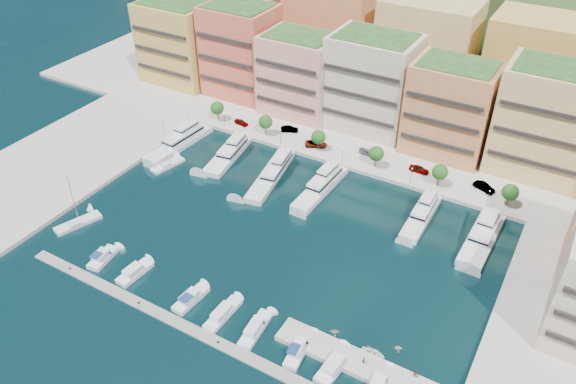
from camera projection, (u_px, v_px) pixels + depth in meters
name	position (u px, v px, depth m)	size (l,w,h in m)	color
ground	(278.00, 234.00, 119.79)	(400.00, 400.00, 0.00)	black
north_quay	(388.00, 115.00, 163.21)	(220.00, 64.00, 2.00)	#9E998E
west_quay	(48.00, 171.00, 139.44)	(34.00, 76.00, 2.00)	#9E998E
hillside	(439.00, 59.00, 196.83)	(240.00, 40.00, 58.00)	#233616
south_pontoon	(177.00, 323.00, 100.00)	(72.00, 2.20, 0.35)	gray
finger_pier	(366.00, 369.00, 92.17)	(32.00, 5.00, 2.00)	#9E998E
apartment_0	(178.00, 42.00, 173.88)	(22.00, 16.50, 24.80)	gold
apartment_1	(241.00, 51.00, 165.73)	(20.00, 16.50, 26.80)	#CB5943
apartment_2	(299.00, 74.00, 156.95)	(20.00, 15.50, 22.80)	#EC9384
apartment_3	(372.00, 83.00, 148.92)	(22.00, 16.50, 25.80)	beige
apartment_4	(450.00, 109.00, 139.15)	(20.00, 15.50, 23.80)	#C87B4B
apartment_5	(547.00, 121.00, 130.71)	(22.00, 16.50, 26.80)	tan
backblock_0	(250.00, 17.00, 184.64)	(26.00, 18.00, 30.00)	beige
backblock_1	(332.00, 34.00, 172.42)	(26.00, 18.00, 30.00)	#C87B4B
backblock_2	(426.00, 52.00, 160.20)	(26.00, 18.00, 30.00)	tan
backblock_3	(535.00, 74.00, 147.98)	(26.00, 18.00, 30.00)	gold
tree_0	(217.00, 108.00, 156.76)	(3.80, 3.80, 5.65)	#473323
tree_1	(266.00, 122.00, 150.25)	(3.80, 3.80, 5.65)	#473323
tree_2	(318.00, 137.00, 143.73)	(3.80, 3.80, 5.65)	#473323
tree_3	(376.00, 154.00, 137.22)	(3.80, 3.80, 5.65)	#473323
tree_4	(440.00, 172.00, 130.70)	(3.80, 3.80, 5.65)	#473323
tree_5	(510.00, 192.00, 124.18)	(3.80, 3.80, 5.65)	#473323
lamppost_0	(224.00, 118.00, 154.06)	(0.30, 0.30, 4.20)	black
lamppost_1	(280.00, 134.00, 146.73)	(0.30, 0.30, 4.20)	black
lamppost_2	(343.00, 153.00, 139.40)	(0.30, 0.30, 4.20)	black
lamppost_3	(412.00, 173.00, 132.07)	(0.30, 0.30, 4.20)	black
lamppost_4	(489.00, 195.00, 124.74)	(0.30, 0.30, 4.20)	black
yacht_0	(181.00, 141.00, 149.14)	(6.15, 22.54, 7.30)	silver
yacht_1	(229.00, 153.00, 144.22)	(7.83, 19.69, 7.30)	silver
yacht_2	(273.00, 172.00, 137.07)	(8.36, 23.64, 7.30)	silver
yacht_3	(322.00, 185.00, 132.64)	(4.93, 20.67, 7.30)	silver
yacht_5	(422.00, 214.00, 123.69)	(4.23, 17.78, 7.30)	silver
yacht_6	(483.00, 235.00, 117.66)	(5.54, 19.50, 7.30)	silver
cruiser_1	(103.00, 258.00, 113.03)	(3.76, 7.38, 2.66)	silver
cruiser_2	(134.00, 273.00, 109.59)	(3.34, 7.82, 2.55)	silver
cruiser_4	(191.00, 299.00, 103.93)	(3.21, 7.93, 2.66)	silver
cruiser_5	(223.00, 314.00, 100.97)	(2.71, 8.95, 2.55)	silver
cruiser_6	(255.00, 329.00, 98.13)	(3.24, 9.11, 2.55)	silver
cruiser_7	(299.00, 350.00, 94.57)	(3.42, 8.46, 2.66)	silver
cruiser_8	(334.00, 366.00, 91.90)	(3.59, 8.56, 2.55)	silver
sailboat_0	(78.00, 223.00, 122.32)	(6.01, 10.42, 13.20)	silver
sailboat_2	(168.00, 165.00, 141.08)	(4.66, 9.27, 13.20)	silver
tender_3	(398.00, 348.00, 95.11)	(1.29, 1.49, 0.79)	beige
tender_2	(373.00, 354.00, 94.05)	(3.01, 4.22, 0.87)	white
tender_1	(335.00, 331.00, 97.89)	(1.50, 1.74, 0.92)	#C1B494
car_0	(241.00, 122.00, 156.27)	(1.74, 4.31, 1.47)	gray
car_1	(289.00, 129.00, 153.04)	(1.66, 4.77, 1.57)	gray
car_2	(316.00, 144.00, 146.71)	(2.64, 5.73, 1.59)	gray
car_3	(369.00, 152.00, 143.43)	(2.00, 4.93, 1.43)	gray
car_4	(419.00, 169.00, 136.97)	(1.95, 4.84, 1.65)	gray
car_5	(484.00, 187.00, 130.80)	(1.81, 5.19, 1.71)	gray
person_0	(364.00, 360.00, 91.38)	(0.57, 0.37, 1.55)	#222444
person_1	(415.00, 373.00, 89.37)	(0.82, 0.64, 1.69)	#4F372F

